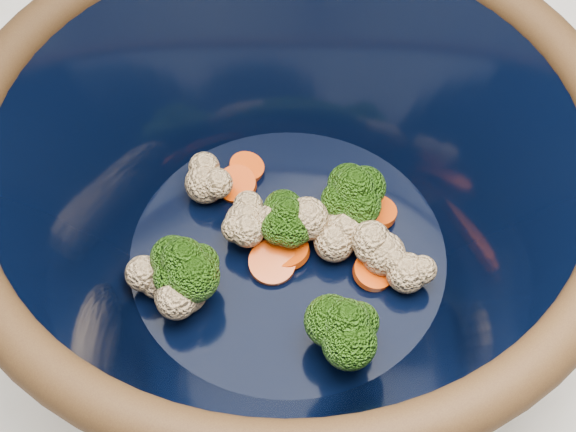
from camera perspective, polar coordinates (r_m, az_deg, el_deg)
The scene contains 3 objects.
counter at distance 1.03m, azimuth -2.63°, elevation -13.72°, with size 1.20×1.20×0.90m, color silver.
mixing_bowl at distance 0.51m, azimuth -0.00°, elevation 1.11°, with size 0.40×0.40×0.17m.
vegetable_pile at distance 0.53m, azimuth -0.13°, elevation -2.00°, with size 0.18×0.19×0.05m.
Camera 1 is at (-0.17, -0.35, 1.40)m, focal length 50.00 mm.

